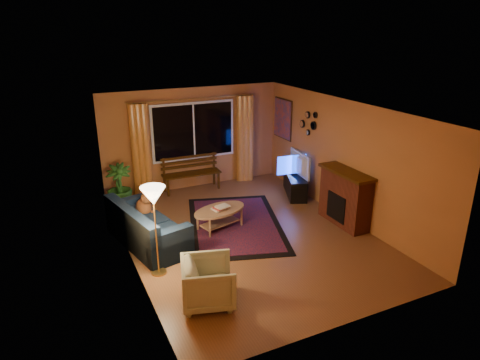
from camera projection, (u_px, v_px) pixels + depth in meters
name	position (u px, v px, depth m)	size (l,w,h in m)	color
floor	(246.00, 235.00, 8.46)	(4.50, 6.00, 0.02)	brown
ceiling	(247.00, 108.00, 7.59)	(4.50, 6.00, 0.02)	white
wall_back	(193.00, 138.00, 10.58)	(4.50, 0.02, 2.50)	#C2763C
wall_left	(125.00, 194.00, 7.12)	(0.02, 6.00, 2.50)	#C2763C
wall_right	(344.00, 160.00, 8.93)	(0.02, 6.00, 2.50)	#C2763C
window	(194.00, 131.00, 10.46)	(2.00, 0.02, 1.30)	black
curtain_rod	(193.00, 99.00, 10.14)	(0.03, 0.03, 3.20)	#BF8C3F
curtain_left	(141.00, 151.00, 9.97)	(0.36, 0.36, 2.24)	orange
curtain_right	(245.00, 139.00, 11.06)	(0.36, 0.36, 2.24)	orange
bench	(192.00, 182.00, 10.65)	(1.44, 0.42, 0.43)	#3A1E05
potted_plant	(119.00, 186.00, 9.56)	(0.56, 0.56, 1.00)	#235B1E
sofa	(147.00, 225.00, 7.98)	(0.84, 1.95, 0.79)	#122035
dog	(143.00, 203.00, 8.28)	(0.36, 0.49, 0.54)	brown
armchair	(208.00, 280.00, 6.27)	(0.75, 0.70, 0.77)	beige
floor_lamp	(156.00, 231.00, 6.89)	(0.26, 0.26, 1.55)	#BF8C3F
rug	(235.00, 224.00, 8.89)	(1.84, 2.90, 0.02)	maroon
coffee_table	(220.00, 219.00, 8.65)	(1.16, 1.16, 0.42)	#A67C5A
tv_console	(295.00, 185.00, 10.36)	(0.40, 1.19, 0.50)	black
television	(296.00, 164.00, 10.18)	(0.98, 0.13, 0.57)	black
fireplace	(345.00, 199.00, 8.75)	(0.40, 1.20, 1.10)	maroon
mirror_cluster	(308.00, 122.00, 9.83)	(0.06, 0.60, 0.56)	black
painting	(283.00, 119.00, 10.86)	(0.04, 0.76, 0.96)	#E0450C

